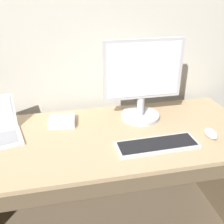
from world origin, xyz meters
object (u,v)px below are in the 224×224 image
at_px(external_monitor, 142,81).
at_px(computer_mouse, 211,134).
at_px(external_drive_box, 62,121).
at_px(wired_keyboard, 157,145).

relative_size(external_monitor, computer_mouse, 4.76).
xyz_separation_m(computer_mouse, external_drive_box, (-0.79, 0.31, -0.00)).
height_order(external_monitor, computer_mouse, external_monitor).
bearing_deg(computer_mouse, external_monitor, 138.13).
bearing_deg(wired_keyboard, external_monitor, 88.17).
bearing_deg(wired_keyboard, computer_mouse, 5.03).
distance_m(wired_keyboard, external_drive_box, 0.58).
height_order(external_monitor, wired_keyboard, external_monitor).
relative_size(wired_keyboard, computer_mouse, 4.21).
bearing_deg(wired_keyboard, external_drive_box, 143.81).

